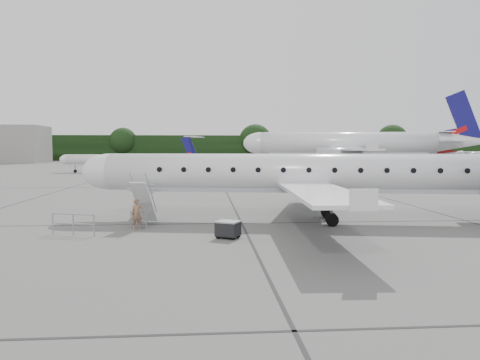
{
  "coord_description": "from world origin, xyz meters",
  "views": [
    {
      "loc": [
        -6.31,
        -21.42,
        4.15
      ],
      "look_at": [
        -4.32,
        4.91,
        2.3
      ],
      "focal_mm": 35.0,
      "sensor_mm": 36.0,
      "label": 1
    }
  ],
  "objects": [
    {
      "name": "ground",
      "position": [
        0.0,
        0.0,
        0.0
      ],
      "size": [
        320.0,
        320.0,
        0.0
      ],
      "primitive_type": "plane",
      "color": "#5E5E5C",
      "rests_on": "ground"
    },
    {
      "name": "treeline",
      "position": [
        0.0,
        130.0,
        4.0
      ],
      "size": [
        260.0,
        4.0,
        8.0
      ],
      "primitive_type": "cube",
      "color": "black",
      "rests_on": "ground"
    },
    {
      "name": "main_regional_jet",
      "position": [
        -0.41,
        4.25,
        3.78
      ],
      "size": [
        32.59,
        25.8,
        7.56
      ],
      "primitive_type": null,
      "rotation": [
        0.0,
        0.0,
        -0.17
      ],
      "color": "silver",
      "rests_on": "ground"
    },
    {
      "name": "airstair",
      "position": [
        -9.55,
        3.57,
        1.18
      ],
      "size": [
        1.19,
        2.25,
        2.37
      ],
      "primitive_type": null,
      "rotation": [
        0.0,
        0.0,
        -0.17
      ],
      "color": "silver",
      "rests_on": "ground"
    },
    {
      "name": "passenger",
      "position": [
        -9.75,
        2.37,
        0.78
      ],
      "size": [
        0.65,
        0.51,
        1.56
      ],
      "primitive_type": "imported",
      "rotation": [
        0.0,
        0.0,
        0.27
      ],
      "color": "brown",
      "rests_on": "ground"
    },
    {
      "name": "safety_railing",
      "position": [
        -12.52,
        0.96,
        0.5
      ],
      "size": [
        2.12,
        0.75,
        1.0
      ],
      "primitive_type": null,
      "rotation": [
        0.0,
        0.0,
        -0.31
      ],
      "color": "gray",
      "rests_on": "ground"
    },
    {
      "name": "baggage_cart",
      "position": [
        -5.26,
        -0.33,
        0.43
      ],
      "size": [
        1.25,
        1.17,
        0.85
      ],
      "primitive_type": null,
      "rotation": [
        0.0,
        0.0,
        -0.5
      ],
      "color": "black",
      "rests_on": "ground"
    },
    {
      "name": "bg_narrowbody",
      "position": [
        17.72,
        56.11,
        6.71
      ],
      "size": [
        40.75,
        31.84,
        13.42
      ],
      "primitive_type": null,
      "rotation": [
        0.0,
        0.0,
        -0.14
      ],
      "color": "silver",
      "rests_on": "ground"
    },
    {
      "name": "bg_regional_left",
      "position": [
        -19.9,
        55.51,
        2.99
      ],
      "size": [
        25.18,
        19.92,
        5.98
      ],
      "primitive_type": null,
      "rotation": [
        0.0,
        0.0,
        -0.16
      ],
      "color": "silver",
      "rests_on": "ground"
    }
  ]
}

